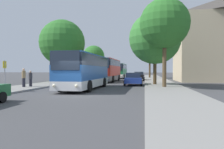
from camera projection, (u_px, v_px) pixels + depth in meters
The scene contains 16 objects.
ground_plane at pixel (75, 95), 15.78m from camera, with size 300.00×300.00×0.00m, color #424244.
sidewalk_right at pixel (175, 96), 14.75m from camera, with size 4.00×120.00×0.15m, color gray.
building_right_background at pixel (222, 40), 35.24m from camera, with size 14.10×10.02×13.47m.
bus_front at pixel (85, 71), 20.99m from camera, with size 2.95×10.23×3.29m.
bus_middle at pixel (108, 70), 35.21m from camera, with size 2.93×10.83×3.56m.
bus_rear at pixel (119, 71), 48.93m from camera, with size 2.92×10.30×3.20m.
parked_car_right_near at pixel (133, 79), 26.26m from camera, with size 2.26×4.46×1.51m.
parked_car_right_far at pixel (139, 76), 37.68m from camera, with size 1.95×3.93×1.54m.
bus_stop_sign at pixel (5, 72), 18.43m from camera, with size 0.08×0.45×2.49m.
pedestrian_waiting_far at pixel (31, 79), 22.39m from camera, with size 0.36×0.36×1.61m.
pedestrian_walking_back at pixel (24, 77), 21.63m from camera, with size 0.36×0.36×1.86m.
tree_left_near at pixel (94, 56), 46.89m from camera, with size 4.67×4.67×6.97m.
tree_left_far at pixel (62, 43), 31.61m from camera, with size 6.57×6.57×8.95m.
tree_right_near at pixel (150, 49), 49.01m from camera, with size 5.30×5.30×9.11m.
tree_right_mid at pixel (155, 38), 25.89m from camera, with size 6.16×6.16×8.55m.
tree_right_far at pixel (165, 24), 21.70m from camera, with size 4.96×4.96×8.81m.
Camera 1 is at (4.99, -15.18, 1.83)m, focal length 35.00 mm.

